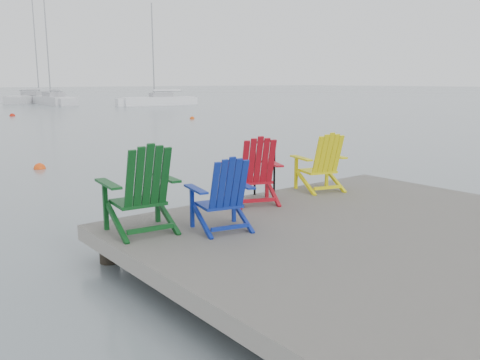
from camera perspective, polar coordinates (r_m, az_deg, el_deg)
ground at (r=7.04m, az=14.52°, el=-9.07°), size 400.00×400.00×0.00m
dock at (r=6.93m, az=14.66°, el=-6.37°), size 6.00×5.00×1.40m
handrail at (r=8.58m, az=2.80°, el=2.09°), size 0.48×0.04×0.90m
chair_green at (r=6.41m, az=-10.98°, el=-0.95°), size 0.97×0.91×1.13m
chair_blue at (r=6.41m, az=-1.94°, el=-1.53°), size 0.87×0.82×0.96m
chair_red at (r=7.82m, az=1.59°, el=1.11°), size 1.01×0.97×1.05m
chair_yellow at (r=8.86m, az=9.16°, el=2.02°), size 0.94×0.89×1.01m
sailboat_near at (r=56.73m, az=-20.31°, el=8.36°), size 2.31×8.67×11.92m
sailboat_mid at (r=63.05m, az=-21.82°, el=8.46°), size 8.72×8.92×13.48m
sailboat_far at (r=51.58m, az=-9.17°, el=8.70°), size 7.30×2.80×9.99m
buoy_a at (r=15.02m, az=-21.57°, el=1.18°), size 0.32×0.32×0.32m
buoy_c at (r=32.64m, az=-5.40°, el=6.85°), size 0.31×0.31×0.31m
buoy_d at (r=38.39m, az=-24.19°, el=6.56°), size 0.38×0.38×0.38m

